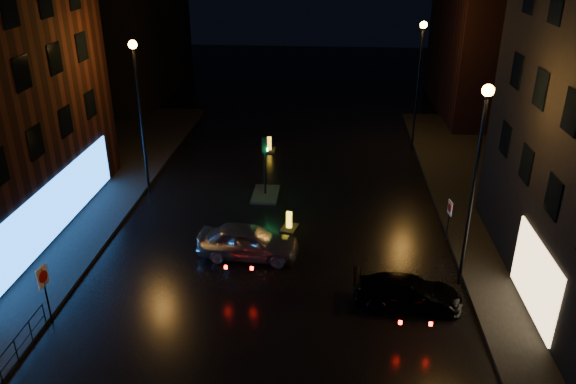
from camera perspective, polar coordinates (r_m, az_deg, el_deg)
name	(u,v)px	position (r m, az deg, el deg)	size (l,w,h in m)	color
ground	(254,376)	(19.41, -3.49, -18.15)	(120.00, 120.00, 0.00)	black
building_far_left	(121,14)	(52.71, -16.61, 16.98)	(8.00, 16.00, 14.00)	black
building_far_right	(496,36)	(48.36, 20.35, 14.67)	(8.00, 14.00, 12.00)	black
street_lamp_lfar	(138,95)	(30.76, -14.96, 9.51)	(0.44, 0.44, 8.37)	black
street_lamp_rnear	(478,158)	(22.19, 18.72, 3.25)	(0.44, 0.44, 8.37)	black
street_lamp_rfar	(419,67)	(37.30, 13.21, 12.25)	(0.44, 0.44, 8.37)	black
traffic_signal	(265,187)	(30.99, -2.32, 0.51)	(1.40, 2.40, 3.45)	black
silver_hatchback	(248,241)	(25.10, -4.05, -5.03)	(1.81, 4.50, 1.53)	#B0B1B8
dark_sedan	(407,292)	(22.49, 12.03, -9.93)	(1.71, 4.21, 1.22)	black
bollard_near	(289,225)	(27.57, 0.11, -3.40)	(0.94, 1.21, 0.94)	black
bollard_far	(269,148)	(37.61, -1.90, 4.50)	(0.75, 1.13, 0.99)	black
road_sign_left	(44,281)	(22.30, -23.58, -8.33)	(0.14, 0.58, 2.41)	black
road_sign_right	(450,211)	(27.02, 16.09, -1.88)	(0.12, 0.50, 2.06)	black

